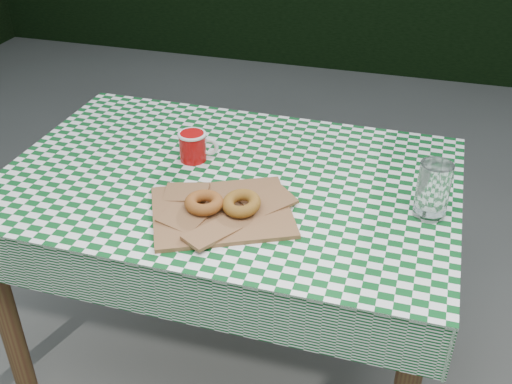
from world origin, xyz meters
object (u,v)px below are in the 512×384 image
table (231,283)px  drinking_glass (433,190)px  paper_bag (222,211)px  coffee_mug (193,146)px

table → drinking_glass: drinking_glass is taller
table → drinking_glass: size_ratio=8.42×
table → drinking_glass: (0.53, -0.04, 0.45)m
paper_bag → drinking_glass: size_ratio=2.35×
table → coffee_mug: 0.45m
table → coffee_mug: (-0.12, 0.06, 0.42)m
paper_bag → table: bearing=103.4°
table → paper_bag: (0.04, -0.17, 0.39)m
table → coffee_mug: coffee_mug is taller
paper_bag → drinking_glass: 0.51m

